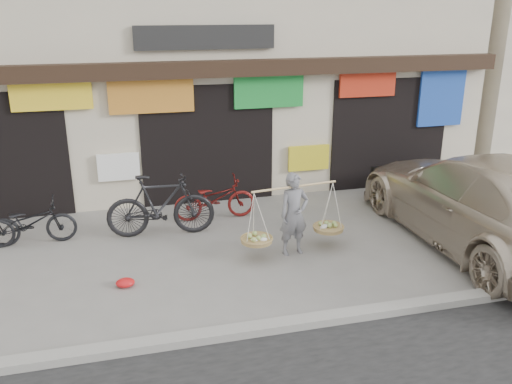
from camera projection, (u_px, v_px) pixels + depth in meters
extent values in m
plane|color=gray|center=(244.00, 267.00, 9.49)|extent=(70.00, 70.00, 0.00)
cube|color=gray|center=(276.00, 326.00, 7.64)|extent=(70.00, 0.25, 0.12)
cube|color=beige|center=(187.00, 39.00, 14.29)|extent=(14.00, 6.00, 7.00)
cube|color=black|center=(207.00, 69.00, 11.55)|extent=(14.00, 0.35, 0.35)
cube|color=black|center=(206.00, 142.00, 12.48)|extent=(3.00, 0.60, 2.70)
cube|color=black|center=(384.00, 131.00, 13.54)|extent=(3.00, 0.60, 2.70)
cube|color=yellow|center=(52.00, 96.00, 11.01)|extent=(1.60, 0.08, 0.60)
cube|color=orange|center=(151.00, 97.00, 11.51)|extent=(1.80, 0.08, 0.70)
cube|color=#1C9135|center=(269.00, 92.00, 12.13)|extent=(1.60, 0.08, 0.70)
cube|color=red|center=(367.00, 84.00, 12.66)|extent=(1.40, 0.08, 0.60)
cube|color=blue|center=(441.00, 97.00, 13.27)|extent=(1.20, 0.08, 1.40)
cube|color=white|center=(119.00, 167.00, 11.82)|extent=(0.90, 0.08, 0.60)
cube|color=yellow|center=(309.00, 158.00, 12.89)|extent=(1.00, 0.08, 0.60)
cube|color=black|center=(205.00, 37.00, 11.41)|extent=(3.00, 0.08, 0.50)
imported|color=slate|center=(294.00, 214.00, 9.78)|extent=(0.60, 0.44, 1.54)
cylinder|color=tan|center=(295.00, 187.00, 9.61)|extent=(1.64, 0.25, 0.04)
cylinder|color=#A1834C|center=(257.00, 240.00, 9.65)|extent=(0.56, 0.56, 0.07)
ellipsoid|color=#A5BF66|center=(257.00, 237.00, 9.63)|extent=(0.39, 0.39, 0.10)
cylinder|color=#A1834C|center=(328.00, 228.00, 10.16)|extent=(0.56, 0.56, 0.07)
ellipsoid|color=#A5BF66|center=(328.00, 225.00, 10.14)|extent=(0.39, 0.39, 0.10)
imported|color=black|center=(30.00, 223.00, 10.26)|extent=(1.71, 0.65, 0.89)
imported|color=black|center=(161.00, 205.00, 10.60)|extent=(2.14, 0.75, 1.26)
imported|color=maroon|center=(215.00, 198.00, 11.50)|extent=(1.73, 0.61, 0.91)
imported|color=beige|center=(483.00, 201.00, 10.11)|extent=(2.49, 6.10, 1.77)
cube|color=black|center=(404.00, 174.00, 12.87)|extent=(1.70, 0.10, 0.45)
cube|color=silver|center=(402.00, 177.00, 12.97)|extent=(0.45, 0.02, 0.12)
ellipsoid|color=red|center=(125.00, 283.00, 8.80)|extent=(0.31, 0.25, 0.14)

